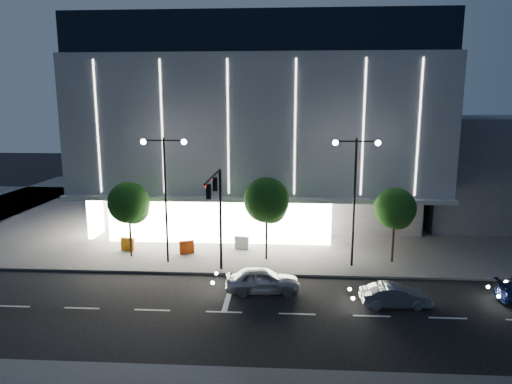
{
  "coord_description": "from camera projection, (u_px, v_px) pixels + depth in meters",
  "views": [
    {
      "loc": [
        5.16,
        -24.65,
        11.15
      ],
      "look_at": [
        3.21,
        7.55,
        5.0
      ],
      "focal_mm": 32.0,
      "sensor_mm": 36.0,
      "label": 1
    }
  ],
  "objects": [
    {
      "name": "museum",
      "position": [
        262.0,
        124.0,
        46.52
      ],
      "size": [
        30.0,
        25.8,
        18.0
      ],
      "color": "#4C4C51",
      "rests_on": "ground"
    },
    {
      "name": "street_lamp_east",
      "position": [
        355.0,
        183.0,
        30.74
      ],
      "size": [
        3.16,
        0.36,
        9.0
      ],
      "color": "black",
      "rests_on": "ground"
    },
    {
      "name": "traffic_mast",
      "position": [
        217.0,
        204.0,
        28.84
      ],
      "size": [
        0.33,
        5.89,
        7.07
      ],
      "color": "black",
      "rests_on": "ground"
    },
    {
      "name": "barrier_d",
      "position": [
        242.0,
        243.0,
        35.42
      ],
      "size": [
        1.13,
        0.43,
        1.0
      ],
      "primitive_type": "cube",
      "rotation": [
        0.0,
        0.0,
        -0.16
      ],
      "color": "silver",
      "rests_on": "sidewalk_museum"
    },
    {
      "name": "tree_left",
      "position": [
        129.0,
        205.0,
        33.05
      ],
      "size": [
        3.02,
        3.02,
        5.72
      ],
      "color": "black",
      "rests_on": "ground"
    },
    {
      "name": "sidewalk_museum",
      "position": [
        281.0,
        208.0,
        49.79
      ],
      "size": [
        70.0,
        40.0,
        0.15
      ],
      "primitive_type": "cube",
      "color": "#474747",
      "rests_on": "ground"
    },
    {
      "name": "car_lead",
      "position": [
        262.0,
        280.0,
        27.53
      ],
      "size": [
        4.62,
        2.2,
        1.52
      ],
      "primitive_type": "imported",
      "rotation": [
        0.0,
        0.0,
        1.66
      ],
      "color": "#ABACB3",
      "rests_on": "ground"
    },
    {
      "name": "annex_building",
      "position": [
        483.0,
        165.0,
        47.62
      ],
      "size": [
        16.0,
        20.0,
        10.0
      ],
      "primitive_type": "cube",
      "color": "#4C4C51",
      "rests_on": "ground"
    },
    {
      "name": "street_lamp_west",
      "position": [
        165.0,
        182.0,
        31.51
      ],
      "size": [
        3.16,
        0.36,
        9.0
      ],
      "color": "black",
      "rests_on": "ground"
    },
    {
      "name": "barrier_c",
      "position": [
        187.0,
        247.0,
        34.27
      ],
      "size": [
        1.11,
        0.66,
        1.0
      ],
      "primitive_type": "cube",
      "rotation": [
        0.0,
        0.0,
        0.4
      ],
      "color": "#D83E0C",
      "rests_on": "sidewalk_museum"
    },
    {
      "name": "tree_mid",
      "position": [
        267.0,
        203.0,
        32.4
      ],
      "size": [
        3.25,
        3.25,
        6.15
      ],
      "color": "black",
      "rests_on": "ground"
    },
    {
      "name": "ground",
      "position": [
        193.0,
        300.0,
        26.57
      ],
      "size": [
        160.0,
        160.0,
        0.0
      ],
      "primitive_type": "plane",
      "color": "black",
      "rests_on": "ground"
    },
    {
      "name": "tree_right",
      "position": [
        395.0,
        211.0,
        31.95
      ],
      "size": [
        2.91,
        2.91,
        5.51
      ],
      "color": "black",
      "rests_on": "ground"
    },
    {
      "name": "car_second",
      "position": [
        395.0,
        296.0,
        25.59
      ],
      "size": [
        3.93,
        1.58,
        1.27
      ],
      "primitive_type": "imported",
      "rotation": [
        0.0,
        0.0,
        1.63
      ],
      "color": "#9B9EA3",
      "rests_on": "ground"
    },
    {
      "name": "barrier_a",
      "position": [
        128.0,
        244.0,
        35.04
      ],
      "size": [
        1.13,
        0.47,
        1.0
      ],
      "primitive_type": "cube",
      "rotation": [
        0.0,
        0.0,
        -0.21
      ],
      "color": "orange",
      "rests_on": "sidewalk_museum"
    }
  ]
}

